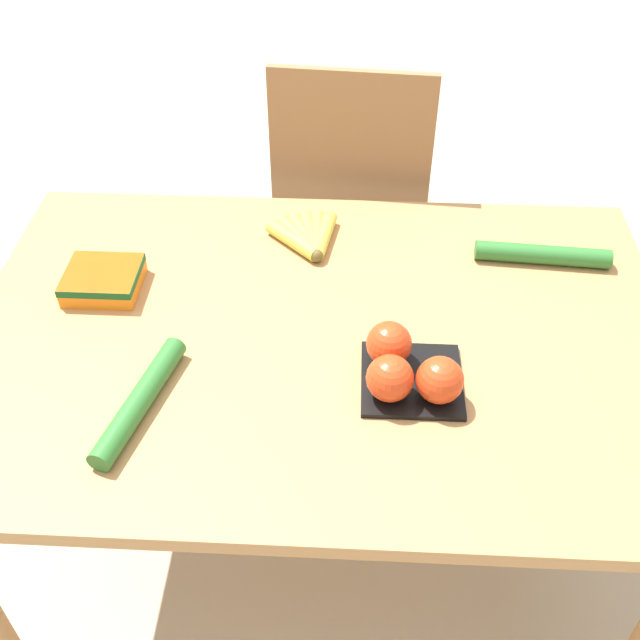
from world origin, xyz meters
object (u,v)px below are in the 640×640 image
Objects in this scene: tomato_pack at (407,369)px; cucumber_far at (140,400)px; chair at (352,226)px; carrot_bag at (103,279)px; banana_bunch at (308,237)px; cucumber_near at (542,255)px.

tomato_pack is 0.46m from cucumber_far.
tomato_pack is 0.63× the size of cucumber_far.
chair is 3.65× the size of cucumber_far.
tomato_pack is at bearing 101.75° from chair.
chair is 0.79m from carrot_bag.
cucumber_near reaches higher than banana_bunch.
banana_bunch is 0.50m from cucumber_near.
carrot_bag is (-0.40, -0.18, 0.01)m from banana_bunch.
cucumber_near is at bearing 51.27° from tomato_pack.
cucumber_far is at bearing -149.26° from cucumber_near.
cucumber_near is at bearing 30.74° from cucumber_far.
cucumber_far is at bearing -64.86° from carrot_bag.
tomato_pack is at bearing 9.26° from cucumber_far.
chair reaches higher than tomato_pack.
carrot_bag reaches higher than cucumber_near.
chair reaches higher than cucumber_near.
chair reaches higher than carrot_bag.
chair reaches higher than banana_bunch.
carrot_bag is at bearing -171.55° from cucumber_near.
tomato_pack is 0.48m from cucumber_near.
chair is 7.00× the size of carrot_bag.
carrot_bag reaches higher than cucumber_far.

